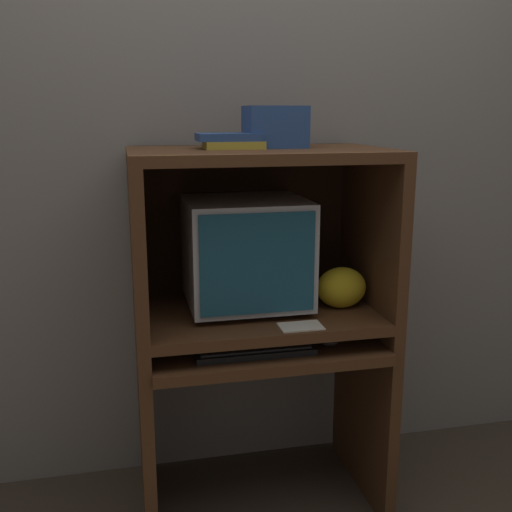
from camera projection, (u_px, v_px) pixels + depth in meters
wall_back at (240, 146)px, 2.29m from camera, size 6.00×0.06×2.60m
desk_base at (261, 404)px, 2.16m from camera, size 0.86×0.56×0.66m
desk_monitor_shelf at (259, 315)px, 2.11m from camera, size 0.86×0.54×0.09m
hutch_upper at (257, 204)px, 2.05m from camera, size 0.86×0.54×0.56m
crt_monitor at (246, 252)px, 2.08m from camera, size 0.41×0.38×0.39m
keyboard at (254, 349)px, 1.96m from camera, size 0.39×0.14×0.03m
mouse at (330, 342)px, 2.02m from camera, size 0.06×0.04×0.03m
snack_bag at (341, 287)px, 2.11m from camera, size 0.18×0.13×0.14m
book_stack at (230, 140)px, 1.97m from camera, size 0.21×0.15×0.05m
paper_card at (301, 326)px, 1.93m from camera, size 0.14×0.09×0.00m
storage_box at (275, 127)px, 2.02m from camera, size 0.20×0.17×0.14m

